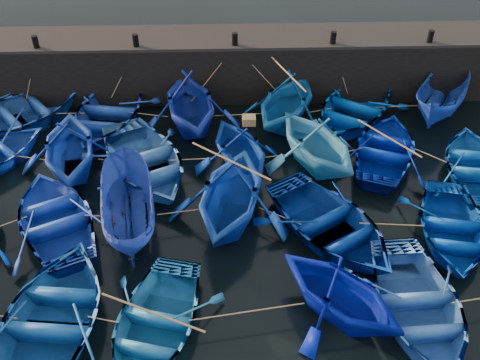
{
  "coord_description": "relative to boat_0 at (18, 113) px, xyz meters",
  "views": [
    {
      "loc": [
        -0.46,
        -10.78,
        11.99
      ],
      "look_at": [
        0.0,
        3.2,
        0.7
      ],
      "focal_mm": 40.0,
      "sensor_mm": 36.0,
      "label": 1
    }
  ],
  "objects": [
    {
      "name": "ground",
      "position": [
        8.8,
        -7.9,
        -0.59
      ],
      "size": [
        120.0,
        120.0,
        0.0
      ],
      "primitive_type": "plane",
      "color": "black",
      "rests_on": "ground"
    },
    {
      "name": "quay_wall",
      "position": [
        8.8,
        2.6,
        0.66
      ],
      "size": [
        26.0,
        2.5,
        2.5
      ],
      "primitive_type": "cube",
      "color": "black",
      "rests_on": "ground"
    },
    {
      "name": "quay_top",
      "position": [
        8.8,
        2.6,
        1.97
      ],
      "size": [
        26.0,
        2.5,
        0.12
      ],
      "primitive_type": "cube",
      "color": "black",
      "rests_on": "quay_wall"
    },
    {
      "name": "bollard_0",
      "position": [
        0.8,
        1.7,
        2.28
      ],
      "size": [
        0.24,
        0.24,
        0.5
      ],
      "primitive_type": "cylinder",
      "color": "black",
      "rests_on": "quay_top"
    },
    {
      "name": "bollard_1",
      "position": [
        4.8,
        1.7,
        2.28
      ],
      "size": [
        0.24,
        0.24,
        0.5
      ],
      "primitive_type": "cylinder",
      "color": "black",
      "rests_on": "quay_top"
    },
    {
      "name": "bollard_2",
      "position": [
        8.8,
        1.7,
        2.28
      ],
      "size": [
        0.24,
        0.24,
        0.5
      ],
      "primitive_type": "cylinder",
      "color": "black",
      "rests_on": "quay_top"
    },
    {
      "name": "bollard_3",
      "position": [
        12.8,
        1.7,
        2.28
      ],
      "size": [
        0.24,
        0.24,
        0.5
      ],
      "primitive_type": "cylinder",
      "color": "black",
      "rests_on": "quay_top"
    },
    {
      "name": "bollard_4",
      "position": [
        16.8,
        1.7,
        2.28
      ],
      "size": [
        0.24,
        0.24,
        0.5
      ],
      "primitive_type": "cylinder",
      "color": "black",
      "rests_on": "quay_top"
    },
    {
      "name": "boat_0",
      "position": [
        0.0,
        0.0,
        0.0
      ],
      "size": [
        6.97,
        6.7,
        1.18
      ],
      "primitive_type": "imported",
      "rotation": [
        0.0,
        0.0,
        2.24
      ],
      "color": "#1C4996",
      "rests_on": "ground"
    },
    {
      "name": "boat_1",
      "position": [
        3.56,
        -0.0,
        -0.04
      ],
      "size": [
        4.68,
        5.91,
        1.11
      ],
      "primitive_type": "imported",
      "rotation": [
        0.0,
        0.0,
        -0.17
      ],
      "color": "navy",
      "rests_on": "ground"
    },
    {
      "name": "boat_2",
      "position": [
        6.95,
        -0.39,
        0.63
      ],
      "size": [
        4.76,
        5.27,
        2.44
      ],
      "primitive_type": "imported",
      "rotation": [
        0.0,
        0.0,
        0.18
      ],
      "color": "navy",
      "rests_on": "ground"
    },
    {
      "name": "boat_3",
      "position": [
        10.79,
        -0.27,
        0.55
      ],
      "size": [
        5.36,
        5.6,
        2.28
      ],
      "primitive_type": "imported",
      "rotation": [
        0.0,
        0.0,
        -0.5
      ],
      "color": "#1360AF",
      "rests_on": "ground"
    },
    {
      "name": "boat_4",
      "position": [
        13.59,
        0.04,
        -0.05
      ],
      "size": [
        6.0,
        6.42,
        1.08
      ],
      "primitive_type": "imported",
      "rotation": [
        0.0,
        0.0,
        -0.58
      ],
      "color": "#00409D",
      "rests_on": "ground"
    },
    {
      "name": "boat_5",
      "position": [
        17.23,
        0.14,
        0.31
      ],
      "size": [
        3.94,
        4.84,
        1.79
      ],
      "primitive_type": "imported",
      "rotation": [
        0.0,
        0.0,
        -0.56
      ],
      "color": "#1C40A3",
      "rests_on": "ground"
    },
    {
      "name": "boat_7",
      "position": [
        2.85,
        -3.16,
        0.56
      ],
      "size": [
        4.55,
        5.02,
        2.3
      ],
      "primitive_type": "imported",
      "rotation": [
        0.0,
        0.0,
        3.34
      ],
      "color": "#143CA5",
      "rests_on": "ground"
    },
    {
      "name": "boat_8",
      "position": [
        5.41,
        -3.31,
        -0.04
      ],
      "size": [
        5.75,
        6.43,
        1.1
      ],
      "primitive_type": "imported",
      "rotation": [
        0.0,
        0.0,
        0.46
      ],
      "color": "blue",
      "rests_on": "ground"
    },
    {
      "name": "boat_9",
      "position": [
        8.85,
        -3.24,
        0.41
      ],
      "size": [
        4.37,
        4.68,
        2.0
      ],
      "primitive_type": "imported",
      "rotation": [
        0.0,
        0.0,
        3.49
      ],
      "color": "navy",
      "rests_on": "ground"
    },
    {
      "name": "boat_10",
      "position": [
        11.6,
        -3.09,
        0.54
      ],
      "size": [
        5.21,
        5.48,
        2.26
      ],
      "primitive_type": "imported",
      "rotation": [
        0.0,
        0.0,
        3.6
      ],
      "color": "#3386CE",
      "rests_on": "ground"
    },
    {
      "name": "boat_11",
      "position": [
        14.27,
        -2.77,
        -0.11
      ],
      "size": [
        4.79,
        5.51,
        0.96
      ],
      "primitive_type": "imported",
      "rotation": [
        0.0,
        0.0,
        2.76
      ],
      "color": "#001F9C",
      "rests_on": "ground"
    },
    {
      "name": "boat_12",
      "position": [
        17.25,
        -3.91,
        -0.1
      ],
      "size": [
        4.14,
        5.21,
        0.97
      ],
      "primitive_type": "imported",
      "rotation": [
        0.0,
        0.0,
        2.96
      ],
      "color": "#0E56B3",
      "rests_on": "ground"
    },
    {
      "name": "boat_14",
      "position": [
        2.94,
        -6.13,
        -0.09
      ],
      "size": [
        5.13,
        5.76,
        0.99
      ],
      "primitive_type": "imported",
      "rotation": [
        0.0,
        0.0,
        3.59
      ],
      "color": "#173AB4",
      "rests_on": "ground"
    },
    {
      "name": "boat_15",
      "position": [
        5.23,
        -6.17,
        0.27
      ],
      "size": [
        2.38,
        4.64,
        1.71
      ],
      "primitive_type": "imported",
      "rotation": [
        0.0,
        0.0,
        3.31
      ],
      "color": "navy",
      "rests_on": "ground"
    },
    {
      "name": "boat_16",
      "position": [
        8.46,
        -5.94,
        0.62
      ],
      "size": [
        4.93,
        5.4,
        2.42
      ],
      "primitive_type": "imported",
      "rotation": [
        0.0,
        0.0,
        -0.23
      ],
      "color": "#0F3DA8",
      "rests_on": "ground"
    },
    {
      "name": "boat_17",
      "position": [
        11.54,
        -6.76,
        -0.07
      ],
      "size": [
        5.73,
        6.19,
        1.05
      ],
      "primitive_type": "imported",
      "rotation": [
        0.0,
        0.0,
        0.56
      ],
      "color": "navy",
      "rests_on": "ground"
    },
    {
      "name": "boat_18",
      "position": [
        15.3,
        -6.95,
        -0.14
      ],
      "size": [
        3.92,
        4.87,
        0.9
      ],
      "primitive_type": "imported",
      "rotation": [
        0.0,
        0.0,
        -0.21
      ],
      "color": "#023898",
      "rests_on": "ground"
    },
    {
      "name": "boat_21",
      "position": [
        3.78,
        -10.02,
        -0.05
      ],
      "size": [
        4.24,
        5.56,
        1.08
      ],
      "primitive_type": "imported",
      "rotation": [
        0.0,
        0.0,
        3.04
      ],
      "color": "#124E96",
      "rests_on": "ground"
    },
    {
      "name": "boat_22",
      "position": [
        6.39,
        -10.23,
        -0.14
      ],
      "size": [
        4.07,
        4.97,
        0.9
      ],
      "primitive_type": "imported",
      "rotation": [
        0.0,
        0.0,
        -0.24
      ],
      "color": "#1E6FBC",
      "rests_on": "ground"
    },
    {
      "name": "boat_23",
      "position": [
        11.24,
        -9.78,
        0.4
      ],
      "size": [
        4.96,
        4.97,
        1.98
      ],
      "primitive_type": "imported",
      "rotation": [
        0.0,
        0.0,
        0.78
      ],
      "color": "#000F95",
      "rests_on": "ground"
    },
    {
      "name": "boat_24",
      "position": [
        13.36,
        -9.89,
        -0.1
      ],
      "size": [
        3.61,
        4.89,
        0.98
      ],
      "primitive_type": "imported",
      "rotation": [
        0.0,
        0.0,
        0.05
      ],
      "color": "blue",
      "rests_on": "ground"
    },
    {
      "name": "wooden_crate",
      "position": [
        9.15,
        -3.24,
        1.55
      ],
      "size": [
        0.46,
        0.39,
        0.28
      ],
      "primitive_type": "cube",
      "color": "brown",
      "rests_on": "boat_9"
    },
    {
      "name": "mooring_ropes",
      "position": [
        8.89,
        -2.97,
        0.29
      ],
      "size": [
        17.28,
        11.87,
        2.1
      ],
      "color": "tan",
      "rests_on": "ground"
    },
    {
      "name": "loose_oars",
      "position": [
        9.98,
        -4.8,
        1.08
      ],
      "size": [
        10.14,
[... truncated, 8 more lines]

